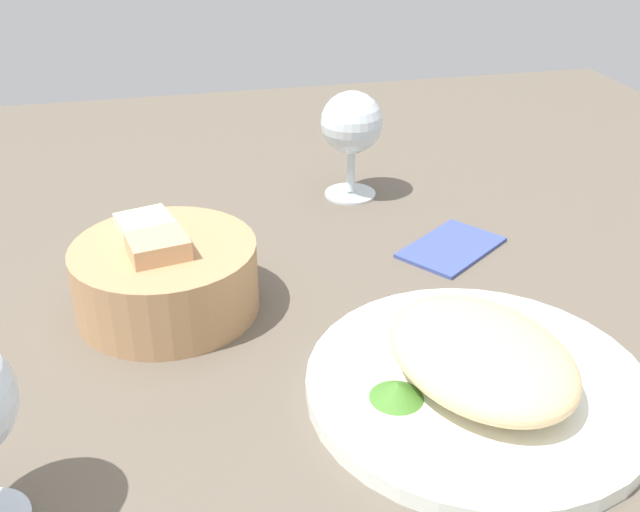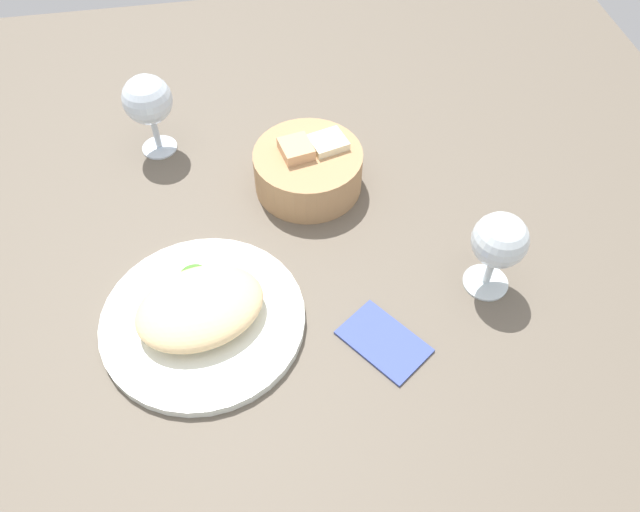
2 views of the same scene
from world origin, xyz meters
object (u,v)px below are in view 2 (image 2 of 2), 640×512
at_px(wine_glass_near, 499,243).
at_px(wine_glass_far, 148,102).
at_px(plate, 203,320).
at_px(bread_basket, 309,168).
at_px(folded_napkin, 384,341).

height_order(wine_glass_near, wine_glass_far, wine_glass_far).
height_order(plate, wine_glass_near, wine_glass_near).
bearing_deg(plate, bread_basket, 52.22).
bearing_deg(wine_glass_near, folded_napkin, -156.94).
relative_size(plate, wine_glass_far, 1.95).
relative_size(wine_glass_far, folded_napkin, 1.24).
distance_m(bread_basket, wine_glass_near, 0.31).
relative_size(plate, wine_glass_near, 2.07).
distance_m(bread_basket, wine_glass_far, 0.27).
bearing_deg(wine_glass_far, wine_glass_near, -38.97).
height_order(bread_basket, wine_glass_far, wine_glass_far).
bearing_deg(wine_glass_near, plate, 179.84).
relative_size(bread_basket, folded_napkin, 1.49).
distance_m(plate, bread_basket, 0.29).
distance_m(plate, wine_glass_far, 0.37).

